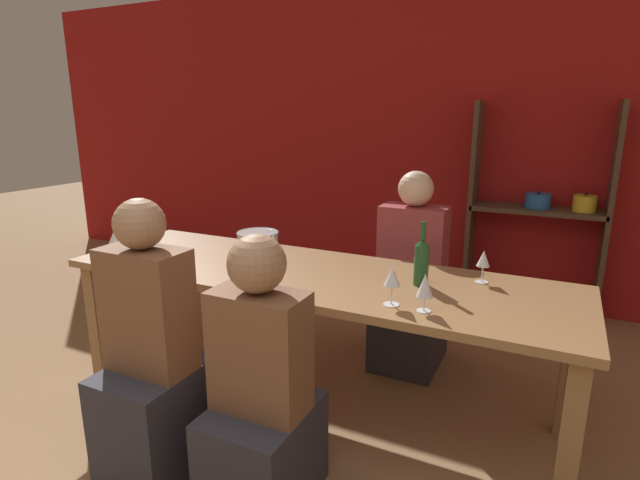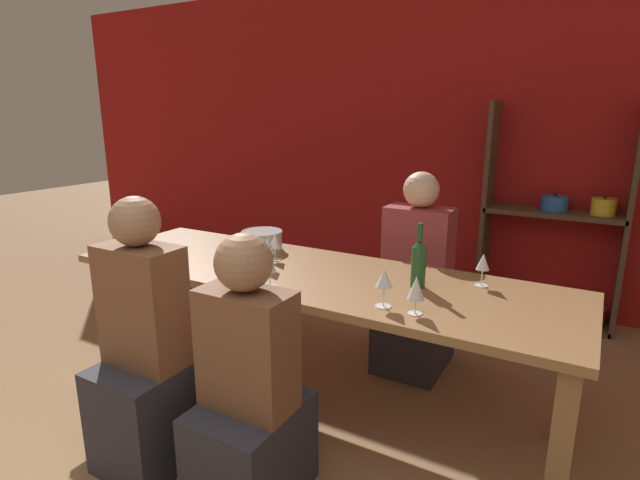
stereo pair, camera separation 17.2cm
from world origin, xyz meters
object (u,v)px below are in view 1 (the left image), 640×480
dining_table (312,288)px  person_near_b (262,407)px  wine_glass_red_a (425,287)px  wine_glass_red_b (115,238)px  shelf_unit (539,242)px  wine_glass_empty_b (268,247)px  wine_glass_white_a (274,267)px  wine_glass_empty_a (392,278)px  person_near_a (154,374)px  wine_glass_white_b (248,247)px  mixing_bowl (258,241)px  wine_bottle_green (421,261)px  person_far_a (411,296)px  wine_glass_red_c (273,243)px  wine_glass_white_c (483,260)px

dining_table → person_near_b: size_ratio=2.33×
wine_glass_red_a → wine_glass_red_b: 1.77m
shelf_unit → wine_glass_empty_b: bearing=-122.2°
wine_glass_white_a → wine_glass_empty_a: (0.57, 0.04, 0.02)m
wine_glass_red_a → person_near_a: 1.25m
wine_glass_white_b → mixing_bowl: bearing=113.8°
wine_glass_empty_a → wine_glass_white_b: bearing=168.2°
shelf_unit → wine_bottle_green: bearing=-103.7°
wine_glass_white_b → wine_glass_white_a: bearing=-36.8°
wine_glass_white_a → person_near_a: size_ratio=0.12×
wine_glass_empty_b → person_near_a: (-0.18, -0.69, -0.43)m
wine_glass_empty_a → shelf_unit: bearing=77.0°
person_far_a → mixing_bowl: bearing=30.3°
shelf_unit → dining_table: 2.17m
wine_glass_white_a → person_near_b: 0.64m
wine_glass_red_c → person_near_a: person_near_a is taller
wine_bottle_green → person_near_b: (-0.43, -0.77, -0.47)m
wine_glass_white_c → person_near_b: (-0.69, -0.93, -0.46)m
wine_glass_red_a → wine_glass_red_b: size_ratio=1.00×
wine_bottle_green → wine_glass_red_a: size_ratio=1.89×
person_far_a → shelf_unit: bearing=-119.1°
wine_glass_white_b → wine_glass_red_c: (0.06, 0.16, -0.00)m
wine_bottle_green → wine_glass_white_a: 0.71m
wine_glass_white_a → person_near_a: (-0.36, -0.46, -0.42)m
wine_bottle_green → wine_glass_white_a: wine_bottle_green is taller
shelf_unit → person_far_a: bearing=-119.1°
person_near_b → person_near_a: bearing=-175.6°
dining_table → wine_glass_empty_a: (0.52, -0.25, 0.21)m
wine_glass_white_c → wine_bottle_green: bearing=-147.7°
shelf_unit → wine_glass_white_c: (-0.19, -1.69, 0.29)m
wine_glass_white_a → person_far_a: 1.16m
shelf_unit → wine_glass_red_b: (-2.13, -2.19, 0.30)m
wine_glass_red_a → shelf_unit: bearing=80.8°
wine_glass_red_a → wine_glass_red_c: 1.01m
dining_table → mixing_bowl: size_ratio=10.64×
wine_glass_white_c → dining_table: bearing=-164.9°
wine_glass_white_c → person_near_b: size_ratio=0.14×
shelf_unit → wine_glass_white_b: shelf_unit is taller
wine_glass_red_c → wine_bottle_green: bearing=-1.7°
shelf_unit → mixing_bowl: size_ratio=6.62×
wine_glass_empty_a → wine_glass_red_c: size_ratio=1.08×
wine_glass_white_b → wine_glass_red_b: bearing=-165.4°
wine_glass_white_a → person_far_a: bearing=68.6°
wine_glass_white_c → person_far_a: bearing=135.0°
wine_glass_red_a → wine_glass_white_c: wine_glass_red_a is taller
wine_glass_white_a → wine_glass_empty_a: 0.57m
shelf_unit → wine_bottle_green: (-0.45, -1.86, 0.30)m
person_near_b → wine_glass_empty_a: bearing=49.8°
wine_glass_empty_b → wine_glass_red_b: (-0.88, -0.21, -0.01)m
mixing_bowl → wine_bottle_green: (1.04, -0.17, 0.06)m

